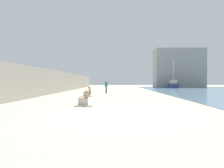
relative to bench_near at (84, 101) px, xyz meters
name	(u,v)px	position (x,y,z in m)	size (l,w,h in m)	color
ground_plane	(113,93)	(1.67, 14.20, -0.23)	(120.00, 120.00, 0.00)	#C6B793
seawall	(55,82)	(-5.83, 14.20, 1.19)	(0.80, 64.00, 2.85)	#ADAAA3
bench_near	(84,101)	(0.00, 0.00, 0.00)	(1.36, 2.22, 0.98)	#ADAAA3
bench_far	(88,94)	(-0.83, 8.31, 0.00)	(1.13, 2.11, 0.98)	#ADAAA3
person_walking	(106,85)	(0.78, 14.15, 0.75)	(0.39, 0.42, 1.69)	teal
boat_nearest	(173,85)	(15.07, 36.56, 0.50)	(3.28, 5.13, 6.41)	navy
harbor_building	(178,68)	(17.81, 42.20, 4.56)	(12.00, 6.00, 9.60)	gray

